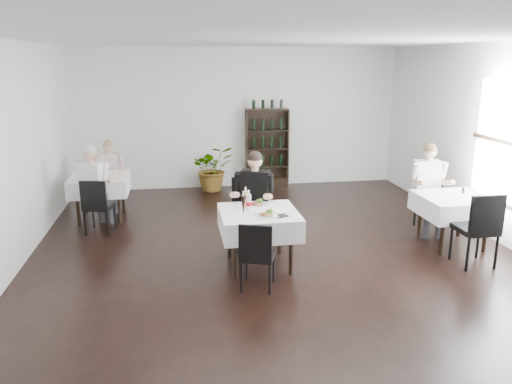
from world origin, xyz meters
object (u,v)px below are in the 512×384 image
wine_shelf (267,149)px  potted_tree (213,168)px  main_table (259,222)px  diner_main (254,195)px

wine_shelf → potted_tree: size_ratio=1.79×
main_table → potted_tree: (-0.31, 4.17, -0.13)m
diner_main → wine_shelf: bearing=76.9°
main_table → wine_shelf: bearing=78.2°
wine_shelf → main_table: bearing=-101.8°
wine_shelf → main_table: size_ratio=1.70×
main_table → diner_main: diner_main is taller
main_table → potted_tree: size_ratio=1.05×
potted_tree → diner_main: size_ratio=0.66×
wine_shelf → diner_main: 3.87m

